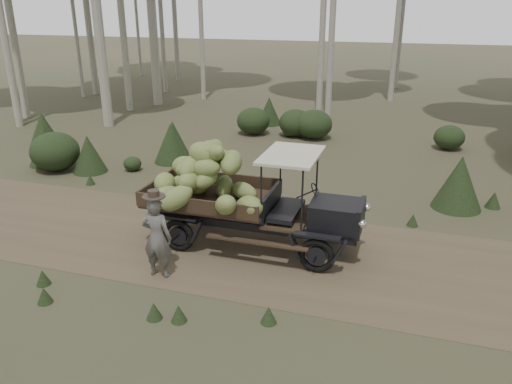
# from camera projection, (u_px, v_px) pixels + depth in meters

# --- Properties ---
(ground) EXTENTS (120.00, 120.00, 0.00)m
(ground) POSITION_uv_depth(u_px,v_px,m) (211.00, 243.00, 10.79)
(ground) COLOR #473D2B
(ground) RESTS_ON ground
(dirt_track) EXTENTS (70.00, 4.00, 0.01)m
(dirt_track) POSITION_uv_depth(u_px,v_px,m) (211.00, 243.00, 10.79)
(dirt_track) COLOR brown
(dirt_track) RESTS_ON ground
(banana_truck) EXTENTS (4.72, 2.21, 2.31)m
(banana_truck) POSITION_uv_depth(u_px,v_px,m) (226.00, 185.00, 10.33)
(banana_truck) COLOR black
(banana_truck) RESTS_ON ground
(farmer) EXTENTS (0.59, 0.43, 1.73)m
(farmer) POSITION_uv_depth(u_px,v_px,m) (157.00, 236.00, 9.22)
(farmer) COLOR #55524E
(farmer) RESTS_ON ground
(undergrowth) EXTENTS (23.78, 23.50, 1.36)m
(undergrowth) POSITION_uv_depth(u_px,v_px,m) (169.00, 177.00, 13.19)
(undergrowth) COLOR #233319
(undergrowth) RESTS_ON ground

